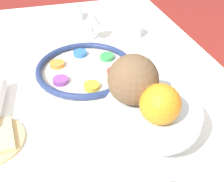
% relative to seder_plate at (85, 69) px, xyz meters
% --- Properties ---
extents(dining_table, '(1.35, 0.97, 0.75)m').
position_rel_seder_plate_xyz_m(dining_table, '(0.04, -0.04, -0.39)').
color(dining_table, white).
rests_on(dining_table, ground_plane).
extents(seder_plate, '(0.31, 0.31, 0.03)m').
position_rel_seder_plate_xyz_m(seder_plate, '(0.00, 0.00, 0.00)').
color(seder_plate, silver).
rests_on(seder_plate, dining_table).
extents(wine_glass, '(0.06, 0.06, 0.13)m').
position_rel_seder_plate_xyz_m(wine_glass, '(-0.21, 0.07, 0.07)').
color(wine_glass, silver).
rests_on(wine_glass, dining_table).
extents(fruit_stand, '(0.21, 0.21, 0.11)m').
position_rel_seder_plate_xyz_m(fruit_stand, '(0.32, 0.09, 0.07)').
color(fruit_stand, silver).
rests_on(fruit_stand, dining_table).
extents(orange_fruit, '(0.08, 0.08, 0.08)m').
position_rel_seder_plate_xyz_m(orange_fruit, '(0.36, 0.08, 0.14)').
color(orange_fruit, orange).
rests_on(orange_fruit, fruit_stand).
extents(coconut, '(0.11, 0.11, 0.11)m').
position_rel_seder_plate_xyz_m(coconut, '(0.29, 0.05, 0.15)').
color(coconut, brown).
rests_on(coconut, fruit_stand).
extents(cup_mid, '(0.07, 0.07, 0.06)m').
position_rel_seder_plate_xyz_m(cup_mid, '(-0.43, 0.04, 0.01)').
color(cup_mid, silver).
rests_on(cup_mid, dining_table).
extents(cup_far, '(0.07, 0.07, 0.06)m').
position_rel_seder_plate_xyz_m(cup_far, '(-0.20, 0.23, 0.01)').
color(cup_far, silver).
rests_on(cup_far, dining_table).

